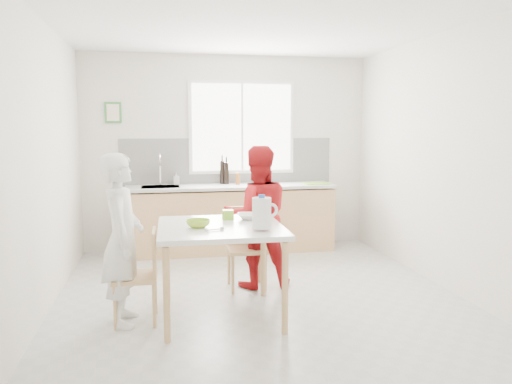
{
  "coord_description": "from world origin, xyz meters",
  "views": [
    {
      "loc": [
        -0.96,
        -4.76,
        1.7
      ],
      "look_at": [
        0.01,
        0.2,
        1.05
      ],
      "focal_mm": 35.0,
      "sensor_mm": 36.0,
      "label": 1
    }
  ],
  "objects_px": {
    "wine_bottle_b": "(226,173)",
    "chair_far": "(246,243)",
    "person_red": "(257,217)",
    "person_white": "(122,239)",
    "chair_left": "(142,272)",
    "bowl_green": "(198,224)",
    "dining_table": "(221,235)",
    "wine_bottle_a": "(222,172)",
    "milk_jug": "(262,213)",
    "bowl_white": "(249,216)"
  },
  "relations": [
    {
      "from": "wine_bottle_b",
      "to": "chair_far",
      "type": "bearing_deg",
      "value": -90.92
    },
    {
      "from": "person_red",
      "to": "person_white",
      "type": "bearing_deg",
      "value": 31.63
    },
    {
      "from": "chair_left",
      "to": "bowl_green",
      "type": "relative_size",
      "value": 3.88
    },
    {
      "from": "chair_left",
      "to": "person_red",
      "type": "xyz_separation_m",
      "value": [
        1.18,
        0.79,
        0.31
      ]
    },
    {
      "from": "dining_table",
      "to": "wine_bottle_a",
      "type": "relative_size",
      "value": 3.48
    },
    {
      "from": "dining_table",
      "to": "wine_bottle_b",
      "type": "xyz_separation_m",
      "value": [
        0.39,
        2.52,
        0.32
      ]
    },
    {
      "from": "chair_left",
      "to": "wine_bottle_b",
      "type": "height_order",
      "value": "wine_bottle_b"
    },
    {
      "from": "person_red",
      "to": "milk_jug",
      "type": "distance_m",
      "value": 1.13
    },
    {
      "from": "person_white",
      "to": "milk_jug",
      "type": "height_order",
      "value": "person_white"
    },
    {
      "from": "dining_table",
      "to": "milk_jug",
      "type": "relative_size",
      "value": 3.93
    },
    {
      "from": "bowl_green",
      "to": "bowl_white",
      "type": "bearing_deg",
      "value": 29.8
    },
    {
      "from": "bowl_white",
      "to": "wine_bottle_a",
      "type": "relative_size",
      "value": 0.7
    },
    {
      "from": "wine_bottle_a",
      "to": "person_white",
      "type": "bearing_deg",
      "value": -115.07
    },
    {
      "from": "chair_far",
      "to": "wine_bottle_b",
      "type": "distance_m",
      "value": 1.81
    },
    {
      "from": "person_white",
      "to": "wine_bottle_a",
      "type": "distance_m",
      "value": 2.82
    },
    {
      "from": "dining_table",
      "to": "wine_bottle_b",
      "type": "bearing_deg",
      "value": 81.1
    },
    {
      "from": "person_white",
      "to": "wine_bottle_a",
      "type": "xyz_separation_m",
      "value": [
        1.19,
        2.54,
        0.33
      ]
    },
    {
      "from": "chair_far",
      "to": "wine_bottle_a",
      "type": "height_order",
      "value": "wine_bottle_a"
    },
    {
      "from": "person_red",
      "to": "wine_bottle_b",
      "type": "bearing_deg",
      "value": -85.57
    },
    {
      "from": "bowl_green",
      "to": "wine_bottle_b",
      "type": "distance_m",
      "value": 2.64
    },
    {
      "from": "milk_jug",
      "to": "bowl_white",
      "type": "bearing_deg",
      "value": 92.63
    },
    {
      "from": "milk_jug",
      "to": "wine_bottle_b",
      "type": "distance_m",
      "value": 2.8
    },
    {
      "from": "bowl_white",
      "to": "wine_bottle_b",
      "type": "height_order",
      "value": "wine_bottle_b"
    },
    {
      "from": "person_white",
      "to": "person_red",
      "type": "bearing_deg",
      "value": -58.37
    },
    {
      "from": "person_white",
      "to": "milk_jug",
      "type": "bearing_deg",
      "value": -103.44
    },
    {
      "from": "wine_bottle_a",
      "to": "chair_left",
      "type": "bearing_deg",
      "value": -112.03
    },
    {
      "from": "dining_table",
      "to": "milk_jug",
      "type": "distance_m",
      "value": 0.49
    },
    {
      "from": "person_white",
      "to": "wine_bottle_b",
      "type": "relative_size",
      "value": 4.97
    },
    {
      "from": "bowl_white",
      "to": "milk_jug",
      "type": "distance_m",
      "value": 0.55
    },
    {
      "from": "chair_far",
      "to": "wine_bottle_b",
      "type": "height_order",
      "value": "wine_bottle_b"
    },
    {
      "from": "dining_table",
      "to": "wine_bottle_b",
      "type": "distance_m",
      "value": 2.57
    },
    {
      "from": "bowl_green",
      "to": "dining_table",
      "type": "bearing_deg",
      "value": 12.87
    },
    {
      "from": "chair_left",
      "to": "wine_bottle_a",
      "type": "distance_m",
      "value": 2.81
    },
    {
      "from": "dining_table",
      "to": "wine_bottle_b",
      "type": "relative_size",
      "value": 3.71
    },
    {
      "from": "chair_left",
      "to": "person_white",
      "type": "relative_size",
      "value": 0.55
    },
    {
      "from": "dining_table",
      "to": "chair_far",
      "type": "relative_size",
      "value": 1.3
    },
    {
      "from": "chair_left",
      "to": "chair_far",
      "type": "bearing_deg",
      "value": 128.12
    },
    {
      "from": "dining_table",
      "to": "wine_bottle_a",
      "type": "bearing_deg",
      "value": 82.43
    },
    {
      "from": "milk_jug",
      "to": "wine_bottle_b",
      "type": "height_order",
      "value": "wine_bottle_b"
    },
    {
      "from": "dining_table",
      "to": "wine_bottle_a",
      "type": "distance_m",
      "value": 2.6
    },
    {
      "from": "milk_jug",
      "to": "person_red",
      "type": "bearing_deg",
      "value": 82.16
    },
    {
      "from": "dining_table",
      "to": "bowl_white",
      "type": "xyz_separation_m",
      "value": [
        0.31,
        0.24,
        0.11
      ]
    },
    {
      "from": "chair_far",
      "to": "bowl_green",
      "type": "height_order",
      "value": "bowl_green"
    },
    {
      "from": "person_white",
      "to": "person_red",
      "type": "xyz_separation_m",
      "value": [
        1.34,
        0.79,
        0.01
      ]
    },
    {
      "from": "person_white",
      "to": "bowl_green",
      "type": "bearing_deg",
      "value": -94.42
    },
    {
      "from": "bowl_white",
      "to": "person_white",
      "type": "bearing_deg",
      "value": -168.87
    },
    {
      "from": "chair_far",
      "to": "wine_bottle_b",
      "type": "relative_size",
      "value": 2.85
    },
    {
      "from": "chair_left",
      "to": "bowl_white",
      "type": "xyz_separation_m",
      "value": [
        0.99,
        0.23,
        0.42
      ]
    },
    {
      "from": "dining_table",
      "to": "chair_far",
      "type": "xyz_separation_m",
      "value": [
        0.37,
        0.81,
        -0.28
      ]
    },
    {
      "from": "person_red",
      "to": "wine_bottle_b",
      "type": "height_order",
      "value": "person_red"
    }
  ]
}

